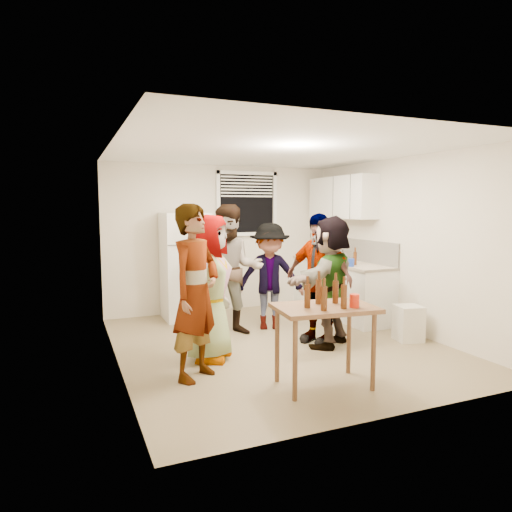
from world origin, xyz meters
name	(u,v)px	position (x,y,z in m)	size (l,w,h in m)	color
room	(277,344)	(0.00, 0.00, 0.00)	(4.00, 4.50, 2.50)	silver
window	(247,204)	(0.45, 2.21, 1.85)	(1.12, 0.10, 1.06)	white
refrigerator	(185,266)	(-0.75, 1.88, 0.85)	(0.70, 0.70, 1.70)	white
counter_lower	(340,289)	(1.70, 1.15, 0.43)	(0.60, 2.20, 0.86)	white
countertop	(340,262)	(1.70, 1.15, 0.88)	(0.64, 2.22, 0.04)	beige
backsplash	(355,250)	(1.99, 1.15, 1.08)	(0.03, 2.20, 0.36)	#A6A199
upper_cabinets	(342,198)	(1.83, 1.35, 1.95)	(0.34, 1.60, 0.70)	white
kettle	(342,262)	(1.65, 1.02, 0.90)	(0.24, 0.20, 0.20)	silver
paper_towel	(337,261)	(1.68, 1.22, 0.90)	(0.13, 0.13, 0.29)	white
wine_bottle	(314,255)	(1.75, 2.12, 0.90)	(0.07, 0.07, 0.28)	black
beer_bottle_counter	(355,265)	(1.60, 0.60, 0.90)	(0.05, 0.05, 0.20)	#47230C
blue_cup	(351,267)	(1.44, 0.47, 0.90)	(0.09, 0.09, 0.12)	#1D3EBB
picture_frame	(335,253)	(1.92, 1.68, 0.98)	(0.02, 0.20, 0.16)	#E1CD4E
trash_bin	(408,322)	(1.70, -0.51, 0.25)	(0.32, 0.32, 0.48)	silver
serving_table	(323,386)	(-0.17, -1.43, 0.00)	(0.97, 0.64, 0.82)	brown
beer_bottle_table	(319,304)	(-0.17, -1.32, 0.82)	(0.06, 0.06, 0.25)	#47230C
red_cup	(354,307)	(0.06, -1.60, 0.82)	(0.10, 0.10, 0.13)	red
guest_grey	(210,359)	(-0.98, -0.20, 0.00)	(0.83, 1.70, 0.54)	gray
guest_stripe	(197,377)	(-1.28, -0.72, 0.00)	(0.66, 1.82, 0.44)	#141933
guest_back_left	(232,334)	(-0.38, 0.70, 0.00)	(0.89, 1.83, 0.69)	brown
guest_back_right	(270,328)	(0.24, 0.78, 0.00)	(1.00, 1.55, 0.58)	#3F3F43
guest_black	(317,342)	(0.54, -0.10, 0.00)	(1.00, 1.71, 0.42)	black
guest_orange	(329,345)	(0.61, -0.28, 0.00)	(1.56, 1.68, 0.50)	#F38753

